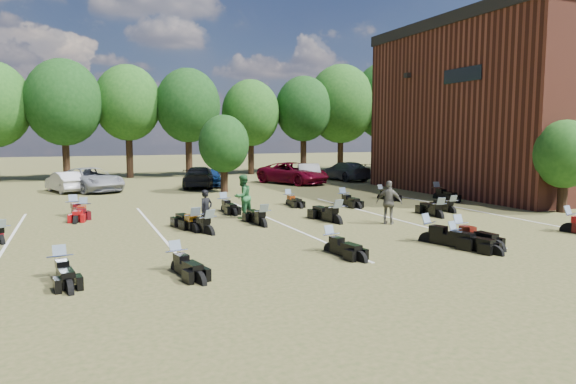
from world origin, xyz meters
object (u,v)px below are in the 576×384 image
person_green (243,197)px  person_grey (389,203)px  person_black (206,210)px  car_4 (210,177)px  motorcycle_3 (454,247)px  motorcycle_0 (61,278)px  motorcycle_7 (1,243)px  motorcycle_14 (74,216)px

person_green → person_grey: size_ratio=1.07×
person_black → person_grey: (7.23, -1.56, 0.12)m
person_green → person_black: bearing=15.6°
person_green → car_4: bearing=-128.1°
person_black → motorcycle_3: size_ratio=0.76×
motorcycle_0 → motorcycle_3: bearing=-12.9°
car_4 → person_black: bearing=-96.9°
motorcycle_0 → motorcycle_3: (11.84, -0.91, 0.00)m
car_4 → motorcycle_7: bearing=-117.1°
person_black → motorcycle_14: bearing=101.7°
car_4 → motorcycle_14: 13.95m
motorcycle_7 → motorcycle_14: (2.28, 5.56, 0.00)m
person_grey → motorcycle_3: person_grey is taller
person_black → motorcycle_0: size_ratio=0.75×
person_black → motorcycle_7: size_ratio=0.75×
car_4 → person_grey: (3.04, -18.05, 0.23)m
person_green → motorcycle_14: person_green is taller
car_4 → motorcycle_14: (-8.92, -10.70, -0.67)m
motorcycle_7 → motorcycle_14: 6.01m
car_4 → motorcycle_0: size_ratio=1.89×
car_4 → person_grey: 18.30m
car_4 → motorcycle_0: bearing=-105.7°
car_4 → person_grey: size_ratio=2.18×
motorcycle_7 → person_black: bearing=158.3°
motorcycle_3 → motorcycle_0: bearing=161.5°
person_green → motorcycle_3: size_ratio=0.94×
car_4 → motorcycle_7: car_4 is taller
car_4 → motorcycle_7: size_ratio=1.88×
motorcycle_0 → person_grey: bearing=7.6°
motorcycle_3 → motorcycle_7: motorcycle_7 is taller
person_grey → motorcycle_14: 14.06m
motorcycle_0 → motorcycle_14: bearing=79.9°
motorcycle_14 → motorcycle_7: bearing=-123.8°
motorcycle_3 → motorcycle_7: size_ratio=0.99×
person_green → motorcycle_14: bearing=-57.6°
person_green → motorcycle_0: (-7.17, -7.28, -0.96)m
person_grey → motorcycle_7: person_grey is taller
person_green → motorcycle_7: (-9.14, -1.96, -0.96)m
motorcycle_0 → person_green: bearing=36.9°
motorcycle_0 → motorcycle_3: size_ratio=1.00×
car_4 → motorcycle_3: (2.62, -22.50, -0.67)m
motorcycle_3 → motorcycle_7: bearing=141.6°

